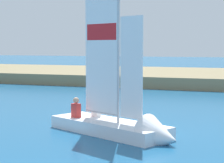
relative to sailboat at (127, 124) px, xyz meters
The scene contains 2 objects.
shore_bank 20.84m from the sailboat, 101.75° to the left, with size 80.00×12.95×0.77m, color #897A56.
sailboat is the anchor object (origin of this frame).
Camera 1 is at (8.36, -3.47, 2.76)m, focal length 68.40 mm.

